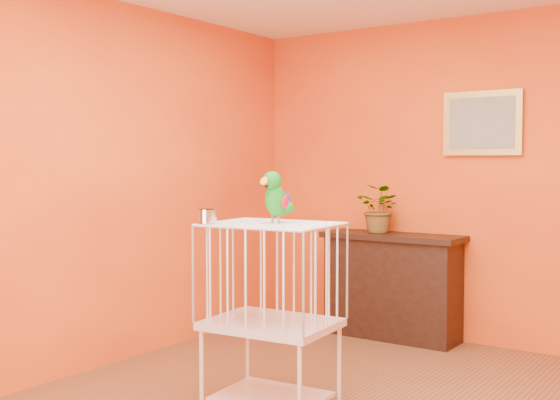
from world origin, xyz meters
The scene contains 7 objects.
room_shell centered at (0.00, 0.00, 1.58)m, with size 4.50×4.50×4.50m.
console_cabinet centered at (-0.68, 2.04, 0.43)m, with size 1.16×0.42×0.86m.
potted_plant centered at (-0.79, 2.00, 1.02)m, with size 0.36×0.40×0.31m, color #26722D.
framed_picture centered at (0.00, 2.22, 1.75)m, with size 0.62×0.04×0.50m.
birdcage centered at (-0.48, 0.08, 0.57)m, with size 0.75×0.60×1.09m.
feed_cup centered at (-0.77, -0.15, 1.14)m, with size 0.11×0.11×0.08m, color silver.
parrot centered at (-0.48, 0.12, 1.25)m, with size 0.15×0.27×0.30m.
Camera 1 is at (1.84, -3.17, 1.44)m, focal length 45.00 mm.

